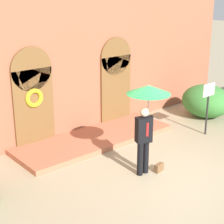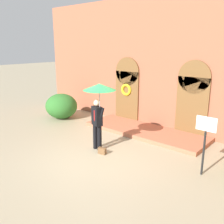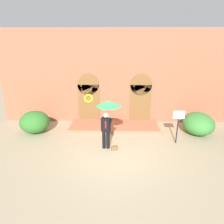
{
  "view_description": "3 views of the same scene",
  "coord_description": "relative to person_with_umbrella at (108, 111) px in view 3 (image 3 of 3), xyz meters",
  "views": [
    {
      "loc": [
        -6.62,
        -5.65,
        4.67
      ],
      "look_at": [
        -0.47,
        1.65,
        1.44
      ],
      "focal_mm": 60.0,
      "sensor_mm": 36.0,
      "label": 1
    },
    {
      "loc": [
        5.37,
        -5.41,
        3.6
      ],
      "look_at": [
        -0.57,
        1.59,
        1.11
      ],
      "focal_mm": 40.0,
      "sensor_mm": 36.0,
      "label": 2
    },
    {
      "loc": [
        0.15,
        -7.96,
        4.88
      ],
      "look_at": [
        -0.1,
        1.83,
        1.39
      ],
      "focal_mm": 32.0,
      "sensor_mm": 36.0,
      "label": 3
    }
  ],
  "objects": [
    {
      "name": "ground_plane",
      "position": [
        0.26,
        -0.54,
        -1.91
      ],
      "size": [
        80.0,
        80.0,
        0.0
      ],
      "primitive_type": "plane",
      "color": "tan"
    },
    {
      "name": "shrub_left",
      "position": [
        -4.16,
        1.67,
        -1.29
      ],
      "size": [
        1.62,
        1.54,
        1.24
      ],
      "primitive_type": "ellipsoid",
      "color": "#2D6B28",
      "rests_on": "ground"
    },
    {
      "name": "handbag",
      "position": [
        0.31,
        -0.2,
        -1.8
      ],
      "size": [
        0.29,
        0.16,
        0.22
      ],
      "primitive_type": "cube",
      "rotation": [
        0.0,
        0.0,
        0.15
      ],
      "color": "brown",
      "rests_on": "ground"
    },
    {
      "name": "shrub_right",
      "position": [
        4.89,
        1.72,
        -1.31
      ],
      "size": [
        1.66,
        1.87,
        1.21
      ],
      "primitive_type": "ellipsoid",
      "color": "#387A33",
      "rests_on": "ground"
    },
    {
      "name": "sign_post",
      "position": [
        3.42,
        0.62,
        -0.75
      ],
      "size": [
        0.56,
        0.06,
        1.72
      ],
      "color": "black",
      "rests_on": "ground"
    },
    {
      "name": "building_facade",
      "position": [
        0.26,
        3.61,
        0.77
      ],
      "size": [
        14.0,
        2.3,
        5.6
      ],
      "color": "#9E563D",
      "rests_on": "ground"
    },
    {
      "name": "person_with_umbrella",
      "position": [
        0.0,
        0.0,
        0.0
      ],
      "size": [
        1.1,
        1.1,
        2.36
      ],
      "color": "black",
      "rests_on": "ground"
    }
  ]
}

